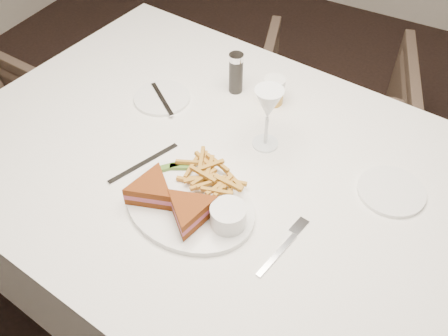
% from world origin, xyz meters
% --- Properties ---
extents(table, '(1.59, 1.15, 0.75)m').
position_xyz_m(table, '(-0.38, 0.18, 0.38)').
color(table, white).
rests_on(table, ground).
extents(chair_far, '(0.75, 0.72, 0.62)m').
position_xyz_m(chair_far, '(-0.39, 1.06, 0.31)').
color(chair_far, '#47372C').
rests_on(chair_far, ground).
extents(table_setting, '(0.83, 0.66, 0.18)m').
position_xyz_m(table_setting, '(-0.40, 0.12, 0.79)').
color(table_setting, white).
rests_on(table_setting, table).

